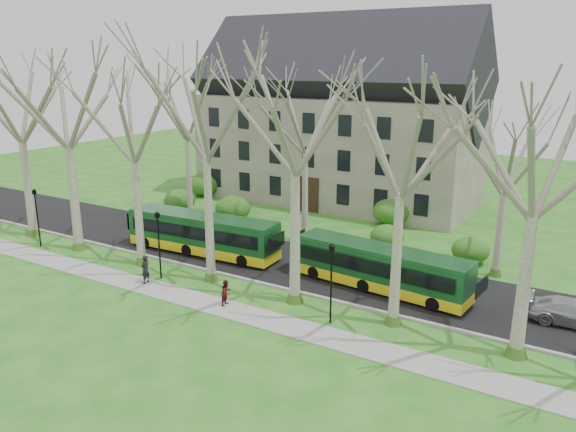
# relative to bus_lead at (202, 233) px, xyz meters

# --- Properties ---
(ground) EXTENTS (120.00, 120.00, 0.00)m
(ground) POSITION_rel_bus_lead_xyz_m (6.78, -4.10, -1.49)
(ground) COLOR #226A1E
(ground) RESTS_ON ground
(sidewalk) EXTENTS (70.00, 2.00, 0.06)m
(sidewalk) POSITION_rel_bus_lead_xyz_m (6.78, -6.60, -1.46)
(sidewalk) COLOR gray
(sidewalk) RESTS_ON ground
(road) EXTENTS (80.00, 8.00, 0.06)m
(road) POSITION_rel_bus_lead_xyz_m (6.78, 1.40, -1.46)
(road) COLOR black
(road) RESTS_ON ground
(curb) EXTENTS (80.00, 0.25, 0.14)m
(curb) POSITION_rel_bus_lead_xyz_m (6.78, -2.60, -1.42)
(curb) COLOR #A5A39E
(curb) RESTS_ON ground
(building) EXTENTS (26.50, 12.20, 16.00)m
(building) POSITION_rel_bus_lead_xyz_m (0.78, 19.90, 6.57)
(building) COLOR slate
(building) RESTS_ON ground
(tree_row_verge) EXTENTS (49.00, 7.00, 14.00)m
(tree_row_verge) POSITION_rel_bus_lead_xyz_m (6.78, -3.80, 5.51)
(tree_row_verge) COLOR gray
(tree_row_verge) RESTS_ON ground
(tree_row_far) EXTENTS (33.00, 7.00, 12.00)m
(tree_row_far) POSITION_rel_bus_lead_xyz_m (5.44, 6.90, 4.51)
(tree_row_far) COLOR gray
(tree_row_far) RESTS_ON ground
(lamp_row) EXTENTS (36.22, 0.22, 4.30)m
(lamp_row) POSITION_rel_bus_lead_xyz_m (6.78, -5.10, 1.08)
(lamp_row) COLOR black
(lamp_row) RESTS_ON ground
(hedges) EXTENTS (30.60, 8.60, 2.00)m
(hedges) POSITION_rel_bus_lead_xyz_m (2.11, 9.90, -0.49)
(hedges) COLOR #214C15
(hedges) RESTS_ON ground
(bus_lead) EXTENTS (11.58, 3.03, 2.87)m
(bus_lead) POSITION_rel_bus_lead_xyz_m (0.00, 0.00, 0.00)
(bus_lead) COLOR #14461F
(bus_lead) RESTS_ON road
(bus_follow) EXTENTS (10.98, 3.30, 2.70)m
(bus_follow) POSITION_rel_bus_lead_xyz_m (13.30, 0.42, -0.08)
(bus_follow) COLOR #14461F
(bus_follow) RESTS_ON road
(sedan) EXTENTS (4.69, 2.19, 1.33)m
(sedan) POSITION_rel_bus_lead_xyz_m (23.73, 1.17, -0.77)
(sedan) COLOR #9FA0A3
(sedan) RESTS_ON road
(pedestrian_a) EXTENTS (0.49, 0.69, 1.78)m
(pedestrian_a) POSITION_rel_bus_lead_xyz_m (0.58, -6.21, -0.54)
(pedestrian_a) COLOR black
(pedestrian_a) RESTS_ON sidewalk
(pedestrian_b) EXTENTS (0.61, 0.76, 1.47)m
(pedestrian_b) POSITION_rel_bus_lead_xyz_m (6.80, -6.19, -0.70)
(pedestrian_b) COLOR #511219
(pedestrian_b) RESTS_ON sidewalk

